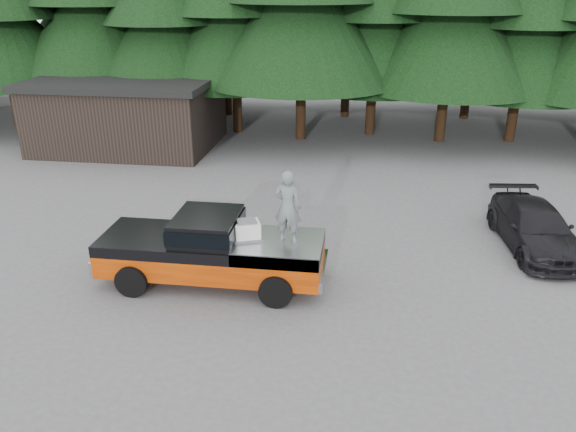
# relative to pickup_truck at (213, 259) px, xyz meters

# --- Properties ---
(ground) EXTENTS (120.00, 120.00, 0.00)m
(ground) POSITION_rel_pickup_truck_xyz_m (1.55, 0.61, -0.67)
(ground) COLOR #4D4D4F
(ground) RESTS_ON ground
(pickup_truck) EXTENTS (6.00, 2.04, 1.33)m
(pickup_truck) POSITION_rel_pickup_truck_xyz_m (0.00, 0.00, 0.00)
(pickup_truck) COLOR #C44202
(pickup_truck) RESTS_ON ground
(truck_cab) EXTENTS (1.66, 1.90, 0.59)m
(truck_cab) POSITION_rel_pickup_truck_xyz_m (-0.10, 0.00, 0.96)
(truck_cab) COLOR black
(truck_cab) RESTS_ON pickup_truck
(air_compressor) EXTENTS (0.79, 0.73, 0.44)m
(air_compressor) POSITION_rel_pickup_truck_xyz_m (0.95, -0.00, 0.89)
(air_compressor) COLOR silver
(air_compressor) RESTS_ON pickup_truck
(man_on_bed) EXTENTS (0.75, 0.56, 1.89)m
(man_on_bed) POSITION_rel_pickup_truck_xyz_m (2.01, -0.03, 1.61)
(man_on_bed) COLOR slate
(man_on_bed) RESTS_ON pickup_truck
(parked_car) EXTENTS (2.32, 4.68, 1.31)m
(parked_car) POSITION_rel_pickup_truck_xyz_m (9.00, 3.39, -0.01)
(parked_car) COLOR black
(parked_car) RESTS_ON ground
(utility_building) EXTENTS (8.40, 6.40, 3.30)m
(utility_building) POSITION_rel_pickup_truck_xyz_m (-7.45, 12.61, 1.00)
(utility_building) COLOR black
(utility_building) RESTS_ON ground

